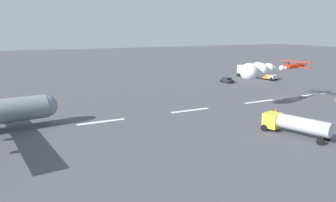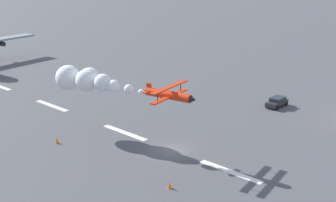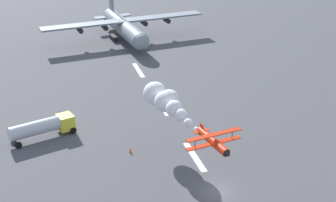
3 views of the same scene
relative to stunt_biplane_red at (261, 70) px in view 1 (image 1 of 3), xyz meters
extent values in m
plane|color=#4C4C51|center=(-11.68, -3.07, -7.27)|extent=(440.00, 440.00, 0.00)
cube|color=white|center=(-20.28, -3.07, -7.27)|extent=(8.00, 0.90, 0.01)
cube|color=white|center=(-3.08, -3.07, -7.27)|extent=(8.00, 0.90, 0.01)
cube|color=white|center=(14.11, -3.07, -7.27)|extent=(8.00, 0.90, 0.01)
cube|color=white|center=(31.30, -3.07, -7.27)|extent=(8.00, 0.90, 0.01)
sphere|color=gray|center=(39.43, -5.61, -4.22)|extent=(3.52, 3.52, 3.52)
cylinder|color=red|center=(-11.86, -2.11, 0.02)|extent=(6.05, 2.00, 0.99)
cube|color=red|center=(-12.06, -2.14, -0.13)|extent=(1.89, 7.08, 0.12)
cube|color=red|center=(-12.06, -2.14, 0.99)|extent=(1.89, 7.08, 0.12)
cylinder|color=black|center=(-11.64, -4.58, 0.43)|extent=(0.08, 0.08, 1.13)
cylinder|color=black|center=(-12.48, 0.29, 0.43)|extent=(0.08, 0.08, 1.13)
cube|color=red|center=(-9.21, -1.65, 0.47)|extent=(0.71, 0.22, 1.10)
cube|color=red|center=(-9.21, -1.65, 0.07)|extent=(0.93, 2.07, 0.08)
cone|color=black|center=(-15.15, -2.68, 0.02)|extent=(0.83, 0.95, 0.85)
sphere|color=white|center=(-8.14, -1.39, -0.21)|extent=(0.70, 0.70, 0.70)
sphere|color=white|center=(-6.54, -0.85, -0.03)|extent=(1.12, 1.12, 1.12)
sphere|color=white|center=(-3.86, -0.77, -0.22)|extent=(1.70, 1.70, 1.70)
sphere|color=white|center=(-2.33, -0.31, 0.07)|extent=(2.28, 2.28, 2.28)
sphere|color=white|center=(0.45, -0.39, 0.12)|extent=(2.88, 2.88, 2.88)
sphere|color=white|center=(0.26, 0.25, 0.01)|extent=(2.90, 2.90, 2.90)
sphere|color=white|center=(3.56, 0.76, -0.09)|extent=(3.36, 3.36, 3.36)
cube|color=silver|center=(-27.31, -23.63, -6.17)|extent=(2.77, 2.07, 1.10)
cube|color=orange|center=(-26.90, -25.59, -5.42)|extent=(2.93, 2.85, 2.60)
cube|color=silver|center=(-25.68, -31.55, -4.97)|extent=(4.41, 10.06, 2.80)
cylinder|color=black|center=(-28.57, -23.69, -6.72)|extent=(0.56, 1.15, 1.10)
cylinder|color=black|center=(-26.29, -34.81, -6.72)|extent=(0.56, 1.15, 1.10)
cylinder|color=black|center=(-26.05, -35.99, -6.72)|extent=(0.56, 1.15, 1.10)
cylinder|color=black|center=(-26.12, -23.19, -6.72)|extent=(0.56, 1.15, 1.10)
cylinder|color=black|center=(-23.84, -34.31, -6.72)|extent=(0.56, 1.15, 1.10)
cylinder|color=black|center=(-23.60, -35.49, -6.72)|extent=(0.56, 1.15, 1.10)
cube|color=yellow|center=(9.30, 13.14, -5.67)|extent=(2.93, 2.79, 2.20)
cylinder|color=#B7BCC6|center=(7.93, 17.72, -5.42)|extent=(4.12, 7.65, 2.10)
cylinder|color=black|center=(10.62, 12.91, -6.77)|extent=(0.59, 1.05, 1.00)
cylinder|color=black|center=(8.26, 20.83, -6.77)|extent=(0.59, 1.05, 1.00)
cylinder|color=black|center=(8.32, 12.23, -6.77)|extent=(0.59, 1.05, 1.00)
cylinder|color=black|center=(5.96, 20.14, -6.77)|extent=(0.59, 1.05, 1.00)
cube|color=#262628|center=(-12.44, -26.80, -6.63)|extent=(1.89, 4.32, 0.65)
cube|color=#1E232D|center=(-12.44, -27.00, -6.03)|extent=(1.71, 2.60, 0.55)
cylinder|color=black|center=(-13.37, -25.32, -6.95)|extent=(0.23, 0.64, 0.64)
cylinder|color=black|center=(-13.31, -28.31, -6.95)|extent=(0.23, 0.64, 0.64)
cylinder|color=black|center=(-11.57, -25.28, -6.95)|extent=(0.23, 0.64, 0.64)
cylinder|color=black|center=(-11.51, -28.28, -6.95)|extent=(0.23, 0.64, 0.64)
cone|color=orange|center=(-17.92, 4.24, -6.90)|extent=(0.44, 0.44, 0.75)
cone|color=orange|center=(0.52, 5.17, -6.90)|extent=(0.44, 0.44, 0.75)
camera|label=1|loc=(44.30, 47.36, 7.56)|focal=33.99mm
camera|label=2|loc=(-45.71, 34.70, 15.05)|focal=48.40mm
camera|label=3|loc=(-59.01, 16.89, 28.32)|focal=53.52mm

